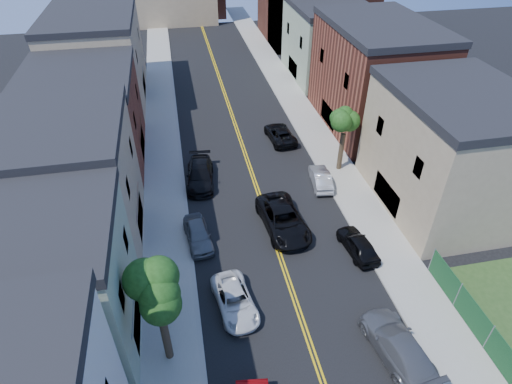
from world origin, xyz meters
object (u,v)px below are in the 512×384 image
black_suv_lane (283,219)px  grey_car_left (198,234)px  white_pickup (235,300)px  grey_car_right (399,346)px  black_car_right (358,244)px  silver_car_right (321,178)px  dark_car_right_far (280,134)px  black_car_left (200,175)px

black_suv_lane → grey_car_left: bearing=177.2°
white_pickup → grey_car_right: (8.32, -5.01, 0.18)m
black_car_right → black_suv_lane: size_ratio=0.67×
silver_car_right → dark_car_right_far: size_ratio=0.82×
silver_car_right → black_suv_lane: (-4.58, -4.85, 0.19)m
dark_car_right_far → black_suv_lane: (-3.02, -13.08, 0.17)m
grey_car_right → black_car_right: grey_car_right is taller
grey_car_right → dark_car_right_far: size_ratio=1.14×
black_car_right → dark_car_right_far: 16.62m
black_car_left → silver_car_right: 10.42m
black_car_right → silver_car_right: size_ratio=1.00×
black_car_right → black_suv_lane: black_suv_lane is taller
white_pickup → silver_car_right: 14.74m
white_pickup → grey_car_left: bearing=97.3°
white_pickup → black_suv_lane: 8.10m
black_car_left → grey_car_left: bearing=-90.7°
grey_car_left → black_car_left: bearing=77.2°
grey_car_left → black_suv_lane: bearing=-4.1°
grey_car_right → dark_car_right_far: bearing=-95.5°
silver_car_right → black_suv_lane: bearing=53.6°
grey_car_right → black_suv_lane: 12.13m
black_car_left → silver_car_right: black_car_left is taller
white_pickup → silver_car_right: silver_car_right is taller
white_pickup → grey_car_right: grey_car_right is taller
grey_car_left → black_suv_lane: size_ratio=0.69×
white_pickup → silver_car_right: (9.30, 11.44, 0.03)m
black_car_right → black_suv_lane: bearing=-43.6°
silver_car_right → black_car_right: bearing=97.0°
silver_car_right → black_suv_lane: 6.68m
black_suv_lane → white_pickup: bearing=-130.7°
black_car_left → black_car_right: 14.76m
grey_car_left → grey_car_right: (10.02, -11.34, 0.10)m
white_pickup → grey_car_right: bearing=-38.8°
black_car_right → dark_car_right_far: bearing=-91.0°
black_car_left → black_car_right: (10.14, -10.72, -0.10)m
black_suv_lane → dark_car_right_far: bearing=72.0°
dark_car_right_far → black_suv_lane: black_suv_lane is taller
silver_car_right → grey_car_left: bearing=31.8°
grey_car_right → dark_car_right_far: 24.67m
white_pickup → grey_car_left: 6.56m
black_car_right → grey_car_right: bearing=76.7°
silver_car_right → black_suv_lane: black_suv_lane is taller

